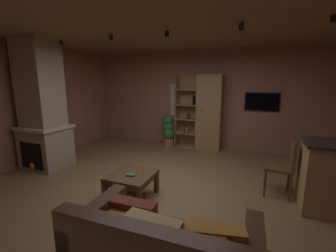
{
  "coord_description": "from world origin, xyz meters",
  "views": [
    {
      "loc": [
        1.42,
        -3.19,
        1.82
      ],
      "look_at": [
        0.0,
        0.4,
        1.05
      ],
      "focal_mm": 23.6,
      "sensor_mm": 36.0,
      "label": 1
    }
  ],
  "objects_px": {
    "table_book_0": "(131,175)",
    "potted_floor_plant": "(168,130)",
    "wall_mounted_tv": "(262,102)",
    "coffee_table": "(132,179)",
    "stone_fireplace": "(42,112)",
    "dining_chair": "(284,164)",
    "bookshelf_cabinet": "(206,113)"
  },
  "relations": [
    {
      "from": "dining_chair",
      "to": "wall_mounted_tv",
      "type": "distance_m",
      "value": 2.45
    },
    {
      "from": "table_book_0",
      "to": "dining_chair",
      "type": "relative_size",
      "value": 0.15
    },
    {
      "from": "stone_fireplace",
      "to": "wall_mounted_tv",
      "type": "distance_m",
      "value": 5.12
    },
    {
      "from": "potted_floor_plant",
      "to": "wall_mounted_tv",
      "type": "xyz_separation_m",
      "value": [
        2.42,
        0.34,
        0.85
      ]
    },
    {
      "from": "bookshelf_cabinet",
      "to": "coffee_table",
      "type": "height_order",
      "value": "bookshelf_cabinet"
    },
    {
      "from": "bookshelf_cabinet",
      "to": "coffee_table",
      "type": "xyz_separation_m",
      "value": [
        -0.52,
        -3.06,
        -0.68
      ]
    },
    {
      "from": "table_book_0",
      "to": "dining_chair",
      "type": "distance_m",
      "value": 2.44
    },
    {
      "from": "table_book_0",
      "to": "potted_floor_plant",
      "type": "height_order",
      "value": "potted_floor_plant"
    },
    {
      "from": "coffee_table",
      "to": "potted_floor_plant",
      "type": "relative_size",
      "value": 0.74
    },
    {
      "from": "stone_fireplace",
      "to": "wall_mounted_tv",
      "type": "relative_size",
      "value": 3.28
    },
    {
      "from": "bookshelf_cabinet",
      "to": "potted_floor_plant",
      "type": "distance_m",
      "value": 1.18
    },
    {
      "from": "stone_fireplace",
      "to": "bookshelf_cabinet",
      "type": "bearing_deg",
      "value": 41.46
    },
    {
      "from": "bookshelf_cabinet",
      "to": "stone_fireplace",
      "type": "bearing_deg",
      "value": -138.54
    },
    {
      "from": "stone_fireplace",
      "to": "bookshelf_cabinet",
      "type": "relative_size",
      "value": 1.33
    },
    {
      "from": "coffee_table",
      "to": "dining_chair",
      "type": "height_order",
      "value": "dining_chair"
    },
    {
      "from": "dining_chair",
      "to": "potted_floor_plant",
      "type": "bearing_deg",
      "value": 144.78
    },
    {
      "from": "dining_chair",
      "to": "potted_floor_plant",
      "type": "height_order",
      "value": "dining_chair"
    },
    {
      "from": "stone_fireplace",
      "to": "dining_chair",
      "type": "bearing_deg",
      "value": 6.13
    },
    {
      "from": "stone_fireplace",
      "to": "table_book_0",
      "type": "distance_m",
      "value": 2.62
    },
    {
      "from": "potted_floor_plant",
      "to": "stone_fireplace",
      "type": "bearing_deg",
      "value": -127.34
    },
    {
      "from": "stone_fireplace",
      "to": "potted_floor_plant",
      "type": "distance_m",
      "value": 3.17
    },
    {
      "from": "coffee_table",
      "to": "dining_chair",
      "type": "relative_size",
      "value": 0.73
    },
    {
      "from": "table_book_0",
      "to": "wall_mounted_tv",
      "type": "xyz_separation_m",
      "value": [
        1.86,
        3.33,
        0.92
      ]
    },
    {
      "from": "coffee_table",
      "to": "potted_floor_plant",
      "type": "xyz_separation_m",
      "value": [
        -0.53,
        2.93,
        0.16
      ]
    },
    {
      "from": "table_book_0",
      "to": "dining_chair",
      "type": "bearing_deg",
      "value": 25.11
    },
    {
      "from": "stone_fireplace",
      "to": "wall_mounted_tv",
      "type": "height_order",
      "value": "stone_fireplace"
    },
    {
      "from": "potted_floor_plant",
      "to": "wall_mounted_tv",
      "type": "bearing_deg",
      "value": 7.9
    },
    {
      "from": "wall_mounted_tv",
      "to": "coffee_table",
      "type": "bearing_deg",
      "value": -119.96
    },
    {
      "from": "wall_mounted_tv",
      "to": "bookshelf_cabinet",
      "type": "bearing_deg",
      "value": -171.25
    },
    {
      "from": "bookshelf_cabinet",
      "to": "dining_chair",
      "type": "relative_size",
      "value": 2.19
    },
    {
      "from": "bookshelf_cabinet",
      "to": "table_book_0",
      "type": "relative_size",
      "value": 14.44
    },
    {
      "from": "coffee_table",
      "to": "dining_chair",
      "type": "xyz_separation_m",
      "value": [
        2.24,
        0.98,
        0.21
      ]
    }
  ]
}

